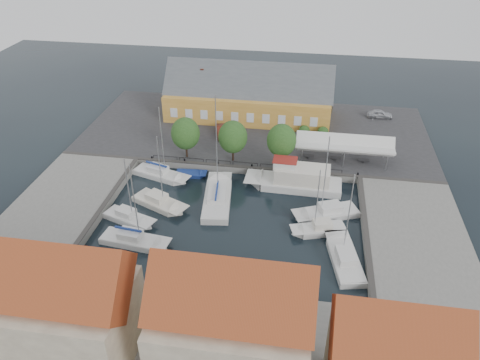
{
  "coord_description": "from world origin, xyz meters",
  "views": [
    {
      "loc": [
        8.46,
        -47.11,
        35.32
      ],
      "look_at": [
        0.0,
        6.0,
        1.5
      ],
      "focal_mm": 35.0,
      "sensor_mm": 36.0,
      "label": 1
    }
  ],
  "objects_px": {
    "east_boat_a": "(327,214)",
    "west_boat_c": "(129,219)",
    "tent_canopy": "(345,144)",
    "center_sailboat": "(217,199)",
    "east_boat_c": "(345,260)",
    "west_boat_d": "(134,241)",
    "trawler": "(297,181)",
    "west_boat_a": "(160,175)",
    "warehouse": "(245,97)",
    "east_boat_b": "(320,230)",
    "launch_sw": "(109,265)",
    "car_silver": "(380,114)",
    "car_red": "(222,131)",
    "launch_nw": "(191,175)",
    "west_boat_b": "(159,203)"
  },
  "relations": [
    {
      "from": "west_boat_d",
      "to": "east_boat_a",
      "type": "bearing_deg",
      "value": 22.02
    },
    {
      "from": "warehouse",
      "to": "trawler",
      "type": "height_order",
      "value": "warehouse"
    },
    {
      "from": "car_red",
      "to": "east_boat_a",
      "type": "distance_m",
      "value": 24.82
    },
    {
      "from": "launch_sw",
      "to": "trawler",
      "type": "bearing_deg",
      "value": 44.55
    },
    {
      "from": "car_silver",
      "to": "launch_sw",
      "type": "height_order",
      "value": "car_silver"
    },
    {
      "from": "east_boat_c",
      "to": "west_boat_d",
      "type": "height_order",
      "value": "east_boat_c"
    },
    {
      "from": "west_boat_c",
      "to": "west_boat_d",
      "type": "xyz_separation_m",
      "value": [
        2.13,
        -4.03,
        0.01
      ]
    },
    {
      "from": "trawler",
      "to": "west_boat_a",
      "type": "relative_size",
      "value": 1.18
    },
    {
      "from": "east_boat_a",
      "to": "west_boat_c",
      "type": "relative_size",
      "value": 1.23
    },
    {
      "from": "warehouse",
      "to": "trawler",
      "type": "relative_size",
      "value": 2.11
    },
    {
      "from": "car_red",
      "to": "west_boat_b",
      "type": "relative_size",
      "value": 0.44
    },
    {
      "from": "tent_canopy",
      "to": "center_sailboat",
      "type": "xyz_separation_m",
      "value": [
        -16.48,
        -11.83,
        -3.32
      ]
    },
    {
      "from": "trawler",
      "to": "west_boat_c",
      "type": "distance_m",
      "value": 23.04
    },
    {
      "from": "tent_canopy",
      "to": "east_boat_a",
      "type": "relative_size",
      "value": 1.18
    },
    {
      "from": "east_boat_a",
      "to": "east_boat_c",
      "type": "bearing_deg",
      "value": -77.26
    },
    {
      "from": "car_silver",
      "to": "launch_sw",
      "type": "distance_m",
      "value": 53.35
    },
    {
      "from": "west_boat_c",
      "to": "east_boat_b",
      "type": "bearing_deg",
      "value": 3.49
    },
    {
      "from": "car_silver",
      "to": "launch_nw",
      "type": "bearing_deg",
      "value": 127.53
    },
    {
      "from": "east_boat_b",
      "to": "launch_sw",
      "type": "bearing_deg",
      "value": -157.17
    },
    {
      "from": "trawler",
      "to": "west_boat_c",
      "type": "bearing_deg",
      "value": -151.45
    },
    {
      "from": "car_silver",
      "to": "car_red",
      "type": "height_order",
      "value": "car_red"
    },
    {
      "from": "warehouse",
      "to": "trawler",
      "type": "xyz_separation_m",
      "value": [
        10.26,
        -20.59,
        -3.41
      ]
    },
    {
      "from": "tent_canopy",
      "to": "car_red",
      "type": "xyz_separation_m",
      "value": [
        -19.18,
        5.24,
        -1.91
      ]
    },
    {
      "from": "center_sailboat",
      "to": "trawler",
      "type": "height_order",
      "value": "center_sailboat"
    },
    {
      "from": "east_boat_c",
      "to": "west_boat_b",
      "type": "bearing_deg",
      "value": 162.82
    },
    {
      "from": "trawler",
      "to": "east_boat_c",
      "type": "relative_size",
      "value": 1.19
    },
    {
      "from": "tent_canopy",
      "to": "west_boat_d",
      "type": "relative_size",
      "value": 1.25
    },
    {
      "from": "west_boat_b",
      "to": "launch_nw",
      "type": "relative_size",
      "value": 2.34
    },
    {
      "from": "car_silver",
      "to": "trawler",
      "type": "bearing_deg",
      "value": 149.71
    },
    {
      "from": "east_boat_a",
      "to": "launch_nw",
      "type": "relative_size",
      "value": 2.58
    },
    {
      "from": "west_boat_a",
      "to": "warehouse",
      "type": "bearing_deg",
      "value": 66.27
    },
    {
      "from": "tent_canopy",
      "to": "center_sailboat",
      "type": "bearing_deg",
      "value": -144.34
    },
    {
      "from": "center_sailboat",
      "to": "west_boat_c",
      "type": "bearing_deg",
      "value": -149.61
    },
    {
      "from": "east_boat_b",
      "to": "launch_nw",
      "type": "bearing_deg",
      "value": 150.98
    },
    {
      "from": "center_sailboat",
      "to": "east_boat_a",
      "type": "xyz_separation_m",
      "value": [
        14.34,
        -0.93,
        -0.1
      ]
    },
    {
      "from": "east_boat_a",
      "to": "east_boat_c",
      "type": "xyz_separation_m",
      "value": [
        1.91,
        -8.43,
        -0.0
      ]
    },
    {
      "from": "warehouse",
      "to": "east_boat_a",
      "type": "height_order",
      "value": "east_boat_a"
    },
    {
      "from": "west_boat_b",
      "to": "west_boat_c",
      "type": "bearing_deg",
      "value": -125.4
    },
    {
      "from": "west_boat_b",
      "to": "west_boat_c",
      "type": "distance_m",
      "value": 4.72
    },
    {
      "from": "car_red",
      "to": "west_boat_d",
      "type": "xyz_separation_m",
      "value": [
        -5.26,
        -27.01,
        -1.51
      ]
    },
    {
      "from": "trawler",
      "to": "launch_sw",
      "type": "relative_size",
      "value": 2.79
    },
    {
      "from": "west_boat_c",
      "to": "west_boat_d",
      "type": "height_order",
      "value": "west_boat_d"
    },
    {
      "from": "east_boat_a",
      "to": "launch_nw",
      "type": "distance_m",
      "value": 20.6
    },
    {
      "from": "tent_canopy",
      "to": "trawler",
      "type": "distance_m",
      "value": 9.62
    },
    {
      "from": "trawler",
      "to": "east_boat_a",
      "type": "bearing_deg",
      "value": -55.16
    },
    {
      "from": "center_sailboat",
      "to": "launch_sw",
      "type": "distance_m",
      "value": 16.85
    },
    {
      "from": "car_red",
      "to": "launch_sw",
      "type": "distance_m",
      "value": 31.86
    },
    {
      "from": "warehouse",
      "to": "car_silver",
      "type": "bearing_deg",
      "value": 6.13
    },
    {
      "from": "west_boat_c",
      "to": "west_boat_d",
      "type": "relative_size",
      "value": 0.86
    },
    {
      "from": "car_red",
      "to": "east_boat_a",
      "type": "xyz_separation_m",
      "value": [
        17.03,
        -18.0,
        -1.51
      ]
    }
  ]
}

